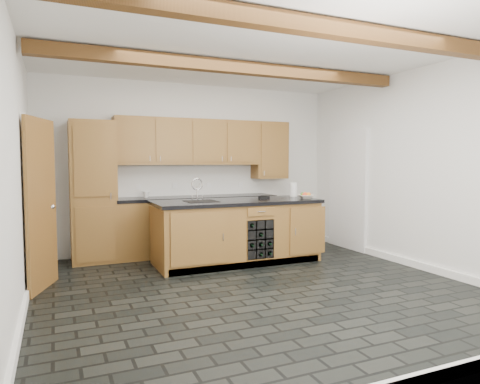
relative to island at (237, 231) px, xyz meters
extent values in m
plane|color=black|center=(-0.31, -1.28, -0.46)|extent=(5.00, 5.00, 0.00)
plane|color=white|center=(-0.31, 1.22, 0.94)|extent=(5.00, 0.00, 5.00)
plane|color=white|center=(-2.81, -1.28, 0.94)|extent=(0.00, 5.00, 5.00)
plane|color=white|center=(2.19, -1.28, 0.94)|extent=(0.00, 5.00, 5.00)
plane|color=white|center=(-0.31, -1.28, 2.34)|extent=(5.00, 5.00, 0.00)
cube|color=#583416|center=(-0.31, -2.48, 2.24)|extent=(4.90, 0.15, 0.15)
cube|color=#583416|center=(-0.31, -0.68, 2.24)|extent=(4.90, 0.15, 0.15)
cube|color=white|center=(-2.79, -1.28, -0.41)|extent=(0.04, 5.00, 0.10)
cube|color=white|center=(2.17, -1.28, -0.41)|extent=(0.04, 5.00, 0.10)
cube|color=white|center=(-0.31, -3.76, -0.41)|extent=(5.00, 0.04, 0.10)
cube|color=white|center=(-2.78, 0.02, 0.56)|extent=(0.06, 0.94, 2.04)
cube|color=olive|center=(-2.63, -0.33, 0.54)|extent=(0.31, 0.77, 2.00)
cube|color=white|center=(2.16, 0.22, 0.56)|extent=(0.06, 0.98, 2.04)
cube|color=black|center=(2.19, 0.22, 0.54)|extent=(0.02, 0.86, 1.96)
cube|color=olive|center=(-1.96, 0.92, 0.59)|extent=(0.65, 0.60, 2.10)
cube|color=olive|center=(-0.33, 0.92, -0.02)|extent=(2.60, 0.60, 0.88)
cube|color=black|center=(-0.33, 0.92, 0.44)|extent=(2.64, 0.62, 0.05)
cube|color=white|center=(-0.33, 1.21, 0.73)|extent=(2.60, 0.02, 0.52)
cube|color=olive|center=(-0.43, 1.04, 1.36)|extent=(2.40, 0.35, 0.75)
cube|color=olive|center=(1.07, 1.04, 1.24)|extent=(0.60, 0.35, 1.00)
cube|color=olive|center=(-0.01, 0.02, -0.02)|extent=(2.40, 0.90, 0.88)
cube|color=black|center=(-0.01, 0.02, 0.44)|extent=(2.46, 0.96, 0.05)
cube|color=olive|center=(-0.73, -0.45, 0.02)|extent=(0.80, 0.02, 0.70)
cube|color=olive|center=(0.94, -0.45, 0.02)|extent=(0.60, 0.02, 0.70)
cube|color=black|center=(0.17, -0.29, -0.06)|extent=(0.42, 0.30, 0.56)
cylinder|color=black|center=(0.31, -0.33, -0.13)|extent=(0.07, 0.26, 0.07)
cylinder|color=black|center=(0.17, -0.33, 0.01)|extent=(0.07, 0.26, 0.07)
cylinder|color=black|center=(0.31, -0.33, -0.27)|extent=(0.07, 0.26, 0.07)
cylinder|color=black|center=(0.17, -0.33, -0.13)|extent=(0.07, 0.26, 0.07)
cylinder|color=black|center=(0.17, -0.33, -0.27)|extent=(0.07, 0.26, 0.07)
cylinder|color=black|center=(0.03, -0.33, 0.15)|extent=(0.07, 0.26, 0.07)
cylinder|color=black|center=(0.03, -0.33, -0.13)|extent=(0.07, 0.26, 0.07)
cube|color=black|center=(-0.56, 0.02, 0.46)|extent=(0.45, 0.40, 0.02)
cylinder|color=silver|center=(-0.56, 0.20, 0.57)|extent=(0.02, 0.02, 0.20)
torus|color=silver|center=(-0.56, 0.20, 0.71)|extent=(0.18, 0.02, 0.18)
cylinder|color=silver|center=(-0.64, 0.20, 0.51)|extent=(0.02, 0.02, 0.08)
cylinder|color=silver|center=(-0.48, 0.20, 0.51)|extent=(0.02, 0.02, 0.08)
cube|color=black|center=(0.49, 0.09, 0.48)|extent=(0.16, 0.10, 0.03)
cylinder|color=black|center=(0.49, 0.09, 0.51)|extent=(0.10, 0.10, 0.01)
imported|color=silver|center=(1.07, -0.18, 0.50)|extent=(0.29, 0.29, 0.06)
sphere|color=#C13B19|center=(1.12, -0.18, 0.53)|extent=(0.07, 0.07, 0.07)
sphere|color=orange|center=(1.09, -0.13, 0.53)|extent=(0.07, 0.07, 0.07)
sphere|color=#3C7E22|center=(1.03, -0.15, 0.53)|extent=(0.07, 0.07, 0.07)
sphere|color=red|center=(1.03, -0.21, 0.53)|extent=(0.07, 0.07, 0.07)
sphere|color=orange|center=(1.09, -0.23, 0.53)|extent=(0.07, 0.07, 0.07)
cylinder|color=white|center=(1.11, 0.26, 0.58)|extent=(0.12, 0.12, 0.22)
imported|color=white|center=(-1.15, 0.99, 0.52)|extent=(0.15, 0.15, 0.10)
camera|label=1|loc=(-2.47, -5.80, 1.03)|focal=32.00mm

